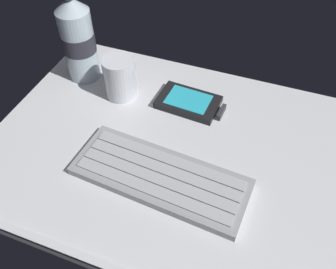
{
  "coord_description": "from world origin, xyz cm",
  "views": [
    {
      "loc": [
        14.3,
        -38.23,
        48.02
      ],
      "look_at": [
        0.0,
        0.0,
        3.0
      ],
      "focal_mm": 37.53,
      "sensor_mm": 36.0,
      "label": 1
    }
  ],
  "objects": [
    {
      "name": "juice_cup",
      "position": [
        -13.84,
        9.83,
        3.91
      ],
      "size": [
        6.4,
        6.4,
        8.5
      ],
      "color": "silver",
      "rests_on": "ground_plane"
    },
    {
      "name": "ground_plane",
      "position": [
        0.0,
        -0.23,
        -0.99
      ],
      "size": [
        64.0,
        48.0,
        2.8
      ],
      "color": "silver"
    },
    {
      "name": "keyboard",
      "position": [
        1.37,
        -7.28,
        0.81
      ],
      "size": [
        29.72,
        13.08,
        1.7
      ],
      "color": "#93969B",
      "rests_on": "ground_plane"
    },
    {
      "name": "water_bottle",
      "position": [
        -23.98,
        12.74,
        9.01
      ],
      "size": [
        6.73,
        6.73,
        20.8
      ],
      "color": "silver",
      "rests_on": "ground_plane"
    },
    {
      "name": "handheld_device",
      "position": [
        0.66,
        11.49,
        0.73
      ],
      "size": [
        13.15,
        8.38,
        1.5
      ],
      "color": "black",
      "rests_on": "ground_plane"
    }
  ]
}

